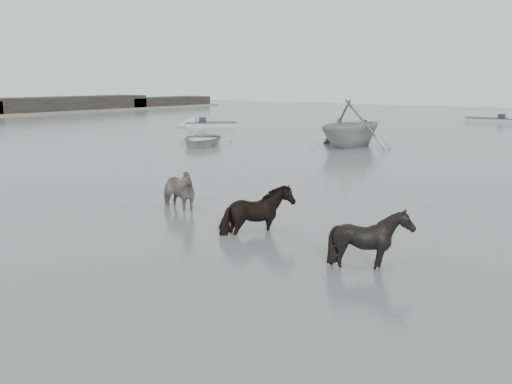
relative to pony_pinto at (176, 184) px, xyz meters
The scene contains 8 objects.
ground 4.36m from the pony_pinto, 25.03° to the right, with size 140.00×140.00×0.00m, color #566662.
pony_pinto is the anchor object (origin of this frame).
pony_dark 3.48m from the pony_pinto, 10.82° to the right, with size 1.50×1.28×1.51m, color black.
pony_black 6.86m from the pony_pinto, 11.58° to the right, with size 1.15×1.30×1.43m, color black.
rowboat_lead 16.17m from the pony_pinto, 130.20° to the left, with size 3.12×4.36×0.90m, color silver.
rowboat_trail 17.07m from the pony_pinto, 101.40° to the left, with size 4.41×5.11×2.69m, color #999C9A.
skiff_outer 28.73m from the pony_pinto, 129.92° to the left, with size 5.47×1.60×0.75m, color #B4B4AF, non-canonical shape.
skiff_far 40.49m from the pony_pinto, 93.41° to the left, with size 5.93×1.60×0.75m, color #9FA19F, non-canonical shape.
Camera 1 is at (7.53, -9.36, 3.61)m, focal length 40.00 mm.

